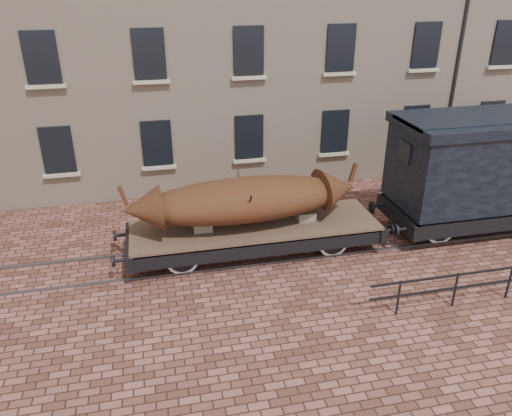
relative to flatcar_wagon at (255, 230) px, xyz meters
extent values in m
plane|color=#502C21|center=(-0.13, 0.00, -0.80)|extent=(90.00, 90.00, 0.00)
cube|color=black|center=(-6.13, 4.96, 1.40)|extent=(1.10, 0.12, 1.70)
cube|color=#C0B699|center=(-6.13, 4.90, 0.45)|extent=(1.30, 0.18, 0.12)
cube|color=black|center=(-2.63, 4.96, 1.40)|extent=(1.10, 0.12, 1.70)
cube|color=#C0B699|center=(-2.63, 4.90, 0.45)|extent=(1.30, 0.18, 0.12)
cube|color=black|center=(0.87, 4.96, 1.40)|extent=(1.10, 0.12, 1.70)
cube|color=#C0B699|center=(0.87, 4.90, 0.45)|extent=(1.30, 0.18, 0.12)
cube|color=black|center=(4.37, 4.96, 1.40)|extent=(1.10, 0.12, 1.70)
cube|color=#C0B699|center=(4.37, 4.90, 0.45)|extent=(1.30, 0.18, 0.12)
cube|color=black|center=(7.87, 4.96, 1.40)|extent=(1.10, 0.12, 1.70)
cube|color=#C0B699|center=(7.87, 4.90, 0.45)|extent=(1.30, 0.18, 0.12)
cube|color=black|center=(11.37, 4.96, 1.40)|extent=(1.10, 0.12, 1.70)
cube|color=#C0B699|center=(11.37, 4.90, 0.45)|extent=(1.30, 0.18, 0.12)
cube|color=black|center=(-6.13, 4.96, 4.60)|extent=(1.10, 0.12, 1.70)
cube|color=#C0B699|center=(-6.13, 4.90, 3.65)|extent=(1.30, 0.18, 0.12)
cube|color=black|center=(-2.63, 4.96, 4.60)|extent=(1.10, 0.12, 1.70)
cube|color=#C0B699|center=(-2.63, 4.90, 3.65)|extent=(1.30, 0.18, 0.12)
cube|color=black|center=(0.87, 4.96, 4.60)|extent=(1.10, 0.12, 1.70)
cube|color=#C0B699|center=(0.87, 4.90, 3.65)|extent=(1.30, 0.18, 0.12)
cube|color=black|center=(4.37, 4.96, 4.60)|extent=(1.10, 0.12, 1.70)
cube|color=#C0B699|center=(4.37, 4.90, 3.65)|extent=(1.30, 0.18, 0.12)
cube|color=black|center=(7.87, 4.96, 4.60)|extent=(1.10, 0.12, 1.70)
cube|color=#C0B699|center=(7.87, 4.90, 3.65)|extent=(1.30, 0.18, 0.12)
cube|color=black|center=(11.37, 4.96, 4.60)|extent=(1.10, 0.12, 1.70)
cube|color=#C0B699|center=(11.37, 4.90, 3.65)|extent=(1.30, 0.18, 0.12)
cylinder|color=black|center=(9.37, 4.95, 6.20)|extent=(0.14, 0.14, 14.00)
cube|color=#59595E|center=(-0.13, -0.72, -0.77)|extent=(30.00, 0.08, 0.06)
cube|color=#59595E|center=(-0.13, 0.72, -0.77)|extent=(30.00, 0.08, 0.06)
cylinder|color=black|center=(2.87, -3.80, -0.30)|extent=(0.06, 0.06, 1.00)
cylinder|color=black|center=(4.47, -3.80, -0.30)|extent=(0.06, 0.06, 1.00)
cylinder|color=black|center=(6.07, -3.80, -0.30)|extent=(0.06, 0.06, 1.00)
cube|color=brown|center=(0.00, 0.00, 0.14)|extent=(7.49, 2.20, 0.12)
cube|color=black|center=(0.00, -1.02, -0.10)|extent=(7.49, 0.16, 0.45)
cube|color=black|center=(0.00, 1.02, -0.10)|extent=(7.49, 0.16, 0.45)
cube|color=black|center=(-3.75, 0.00, -0.10)|extent=(0.22, 2.30, 0.45)
cylinder|color=black|center=(-4.03, -0.75, -0.10)|extent=(0.35, 0.10, 0.10)
cylinder|color=black|center=(-4.20, -0.75, -0.10)|extent=(0.08, 0.32, 0.32)
cylinder|color=black|center=(-4.03, 0.75, -0.10)|extent=(0.35, 0.10, 0.10)
cylinder|color=black|center=(-4.20, 0.75, -0.10)|extent=(0.08, 0.32, 0.32)
cube|color=black|center=(3.75, 0.00, -0.10)|extent=(0.22, 2.30, 0.45)
cylinder|color=black|center=(4.03, -0.75, -0.10)|extent=(0.35, 0.10, 0.10)
cylinder|color=black|center=(4.20, -0.75, -0.10)|extent=(0.08, 0.32, 0.32)
cylinder|color=black|center=(4.03, 0.75, -0.10)|extent=(0.35, 0.10, 0.10)
cylinder|color=black|center=(4.20, 0.75, -0.10)|extent=(0.08, 0.32, 0.32)
cylinder|color=black|center=(-2.30, 0.00, -0.32)|extent=(0.10, 1.90, 0.10)
cylinder|color=white|center=(-2.30, -0.72, -0.32)|extent=(0.96, 0.07, 0.96)
cylinder|color=black|center=(-2.30, -0.72, -0.32)|extent=(0.79, 0.10, 0.79)
cube|color=black|center=(-2.30, -0.84, -0.08)|extent=(0.90, 0.08, 0.10)
cylinder|color=white|center=(-2.30, 0.72, -0.32)|extent=(0.96, 0.07, 0.96)
cylinder|color=black|center=(-2.30, 0.72, -0.32)|extent=(0.79, 0.10, 0.79)
cube|color=black|center=(-2.30, 0.84, -0.08)|extent=(0.90, 0.08, 0.10)
cylinder|color=black|center=(2.30, 0.00, -0.32)|extent=(0.10, 1.90, 0.10)
cylinder|color=white|center=(2.30, -0.72, -0.32)|extent=(0.96, 0.07, 0.96)
cylinder|color=black|center=(2.30, -0.72, -0.32)|extent=(0.79, 0.10, 0.79)
cube|color=black|center=(2.30, -0.84, -0.08)|extent=(0.90, 0.08, 0.10)
cylinder|color=white|center=(2.30, 0.72, -0.32)|extent=(0.96, 0.07, 0.96)
cylinder|color=black|center=(2.30, 0.72, -0.32)|extent=(0.79, 0.10, 0.79)
cube|color=black|center=(2.30, 0.84, -0.08)|extent=(0.90, 0.08, 0.10)
cube|color=black|center=(0.00, 0.00, -0.25)|extent=(4.00, 0.06, 0.06)
cube|color=gray|center=(-1.60, 0.00, 0.34)|extent=(0.55, 0.50, 0.28)
cube|color=gray|center=(1.60, 0.00, 0.34)|extent=(0.55, 0.50, 0.28)
ellipsoid|color=#481F0F|center=(-0.32, 0.00, 1.05)|extent=(6.31, 2.18, 1.25)
cone|color=#481F0F|center=(-3.28, -0.12, 1.11)|extent=(1.12, 1.23, 1.18)
cube|color=#481F0F|center=(-3.76, -0.14, 1.57)|extent=(0.25, 0.14, 0.60)
cone|color=#481F0F|center=(2.64, 0.12, 1.11)|extent=(1.12, 1.23, 1.18)
cube|color=#481F0F|center=(3.12, 0.14, 1.57)|extent=(0.25, 0.14, 0.60)
cylinder|color=#33271D|center=(-0.32, -0.51, 0.92)|extent=(0.05, 1.07, 1.47)
cylinder|color=#33271D|center=(-0.32, 0.51, 0.92)|extent=(0.05, 1.07, 1.47)
cube|color=black|center=(8.01, -1.20, -0.04)|extent=(6.53, 0.17, 0.49)
cube|color=black|center=(8.01, 1.20, -0.04)|extent=(6.53, 0.17, 0.49)
cube|color=black|center=(4.75, 0.00, -0.04)|extent=(0.24, 2.61, 0.49)
cylinder|color=black|center=(4.26, -0.87, -0.04)|extent=(0.09, 0.35, 0.35)
cylinder|color=black|center=(4.26, 0.87, -0.04)|extent=(0.09, 0.35, 0.35)
cylinder|color=black|center=(5.94, 0.00, -0.27)|extent=(0.11, 2.07, 0.11)
cylinder|color=white|center=(5.94, -0.72, -0.27)|extent=(1.04, 0.08, 1.04)
cylinder|color=black|center=(5.94, -0.72, -0.27)|extent=(0.86, 0.11, 0.86)
cylinder|color=white|center=(5.94, 0.72, -0.27)|extent=(1.04, 0.08, 1.04)
cylinder|color=black|center=(5.94, 0.72, -0.27)|extent=(0.86, 0.11, 0.86)
cube|color=black|center=(8.01, 0.00, 1.54)|extent=(6.53, 2.61, 2.50)
cube|color=black|center=(8.01, 0.00, 2.95)|extent=(6.73, 2.77, 0.30)
cube|color=black|center=(8.01, 0.00, 3.07)|extent=(6.73, 1.85, 0.13)
cube|color=black|center=(4.73, 0.00, 2.14)|extent=(0.09, 0.65, 0.65)
camera|label=1|loc=(-2.92, -13.17, 7.15)|focal=35.00mm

